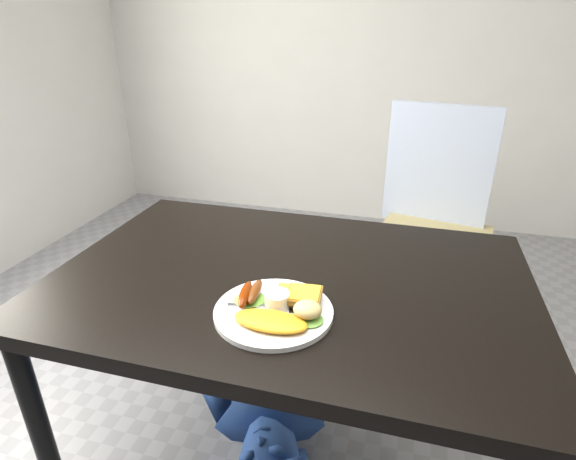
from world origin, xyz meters
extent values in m
cube|color=silver|center=(0.00, 2.25, 1.35)|extent=(4.00, 0.04, 2.70)
cube|color=black|center=(0.00, 0.00, 0.73)|extent=(1.20, 0.80, 0.04)
cube|color=#9E8F5A|center=(0.40, 0.94, 0.45)|extent=(0.56, 0.56, 0.06)
imported|color=navy|center=(-0.21, 0.45, 0.73)|extent=(0.61, 0.49, 1.47)
cylinder|color=white|center=(0.01, -0.18, 0.76)|extent=(0.26, 0.26, 0.01)
ellipsoid|color=olive|center=(-0.05, -0.16, 0.77)|extent=(0.09, 0.09, 0.01)
ellipsoid|color=#5C9735|center=(0.09, -0.20, 0.77)|extent=(0.08, 0.08, 0.01)
ellipsoid|color=#F9A927|center=(0.02, -0.23, 0.77)|extent=(0.16, 0.08, 0.02)
ellipsoid|color=#703000|center=(-0.06, -0.16, 0.78)|extent=(0.04, 0.11, 0.03)
ellipsoid|color=#672F0E|center=(-0.04, -0.15, 0.78)|extent=(0.03, 0.10, 0.02)
cylinder|color=white|center=(0.01, -0.16, 0.78)|extent=(0.07, 0.07, 0.03)
cube|color=#8F3915|center=(0.03, -0.11, 0.77)|extent=(0.07, 0.07, 0.01)
cube|color=brown|center=(0.07, -0.13, 0.78)|extent=(0.08, 0.08, 0.01)
ellipsoid|color=beige|center=(0.09, -0.19, 0.79)|extent=(0.07, 0.06, 0.03)
cube|color=#ADAFB7|center=(-0.02, -0.17, 0.76)|extent=(0.14, 0.04, 0.00)
camera|label=1|loc=(0.26, -0.96, 1.33)|focal=28.00mm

